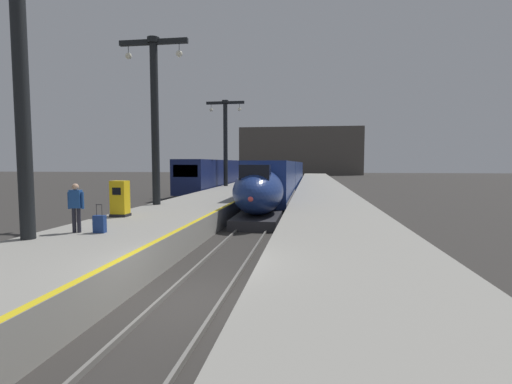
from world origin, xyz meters
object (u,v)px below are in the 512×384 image
at_px(station_column_far, 225,135).
at_px(rolling_suitcase, 100,224).
at_px(regional_train_adjacent, 229,173).
at_px(ticket_machine_yellow, 120,200).
at_px(passenger_near_edge, 76,204).
at_px(station_column_near, 19,40).
at_px(station_column_mid, 155,106).
at_px(highspeed_train_main, 286,175).

height_order(station_column_far, rolling_suitcase, station_column_far).
xyz_separation_m(regional_train_adjacent, ticket_machine_yellow, (2.55, -34.58, -0.34)).
bearing_deg(station_column_far, rolling_suitcase, -86.47).
height_order(regional_train_adjacent, passenger_near_edge, regional_train_adjacent).
xyz_separation_m(rolling_suitcase, ticket_machine_yellow, (-1.30, 3.85, 0.44)).
distance_m(station_column_near, station_column_mid, 10.02).
height_order(regional_train_adjacent, ticket_machine_yellow, regional_train_adjacent).
height_order(highspeed_train_main, passenger_near_edge, highspeed_train_main).
xyz_separation_m(station_column_far, ticket_machine_yellow, (0.35, -22.88, -4.62)).
height_order(regional_train_adjacent, rolling_suitcase, regional_train_adjacent).
distance_m(regional_train_adjacent, station_column_near, 40.11).
bearing_deg(highspeed_train_main, station_column_far, -130.84).
relative_size(station_column_mid, station_column_far, 1.06).
relative_size(regional_train_adjacent, rolling_suitcase, 37.27).
height_order(passenger_near_edge, ticket_machine_yellow, passenger_near_edge).
height_order(station_column_far, passenger_near_edge, station_column_far).
bearing_deg(station_column_near, rolling_suitcase, 38.40).
distance_m(highspeed_train_main, rolling_suitcase, 33.83).
height_order(highspeed_train_main, station_column_near, station_column_near).
bearing_deg(station_column_near, station_column_mid, 90.00).
distance_m(station_column_near, station_column_far, 28.05).
relative_size(highspeed_train_main, rolling_suitcase, 57.08).
bearing_deg(highspeed_train_main, station_column_mid, -103.36).
bearing_deg(rolling_suitcase, station_column_mid, 100.71).
bearing_deg(rolling_suitcase, station_column_far, 93.53).
bearing_deg(highspeed_train_main, passenger_near_edge, -98.56).
distance_m(regional_train_adjacent, passenger_near_edge, 38.61).
relative_size(highspeed_train_main, regional_train_adjacent, 1.53).
relative_size(regional_train_adjacent, station_column_mid, 3.89).
bearing_deg(station_column_mid, regional_train_adjacent, 94.23).
bearing_deg(regional_train_adjacent, highspeed_train_main, -31.02).
bearing_deg(highspeed_train_main, station_column_near, -99.61).
bearing_deg(regional_train_adjacent, station_column_mid, -85.77).
bearing_deg(ticket_machine_yellow, passenger_near_edge, -82.90).
bearing_deg(station_column_near, highspeed_train_main, 80.39).
relative_size(station_column_far, passenger_near_edge, 5.26).
bearing_deg(ticket_machine_yellow, highspeed_train_main, 79.42).
relative_size(rolling_suitcase, ticket_machine_yellow, 0.61).
distance_m(station_column_far, rolling_suitcase, 27.26).
bearing_deg(passenger_near_edge, station_column_mid, 95.45).
relative_size(regional_train_adjacent, passenger_near_edge, 21.66).
distance_m(regional_train_adjacent, station_column_mid, 30.15).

